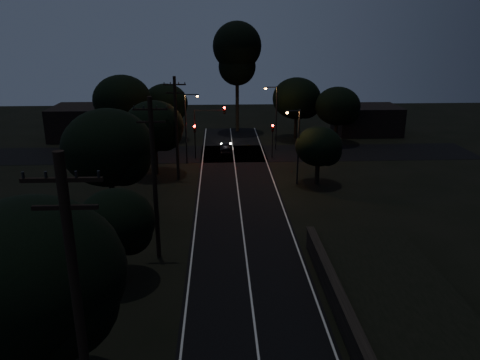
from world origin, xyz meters
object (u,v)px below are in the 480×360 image
tall_pine (237,53)px  utility_pole_mid (154,178)px  signal_left (195,135)px  signal_right (273,135)px  car (226,147)px  signal_mast (209,123)px  streetlight_c (297,142)px  streetlight_b (275,113)px  utility_pole_near (81,335)px  utility_pole_far (176,127)px  streetlight_a (187,124)px

tall_pine → utility_pole_mid: bearing=-99.9°
signal_left → signal_right: bearing=0.0°
signal_right → car: (-5.53, 2.85, -2.21)m
utility_pole_mid → tall_pine: size_ratio=0.70×
signal_right → signal_mast: size_ratio=0.66×
utility_pole_mid → signal_right: utility_pole_mid is taller
tall_pine → signal_mast: bearing=-104.6°
utility_pole_mid → streetlight_c: size_ratio=1.47×
tall_pine → streetlight_b: tall_pine is taller
utility_pole_near → car: size_ratio=3.26×
signal_right → signal_mast: signal_mast is taller
streetlight_b → signal_mast: bearing=-154.0°
utility_pole_far → tall_pine: tall_pine is taller
signal_left → signal_mast: (1.69, 0.00, 1.50)m
signal_left → utility_pole_mid: bearing=-93.2°
utility_pole_far → car: bearing=64.9°
signal_mast → utility_pole_near: bearing=-94.2°
signal_right → streetlight_b: 4.45m
signal_left → streetlight_a: 2.77m
utility_pole_mid → signal_left: 25.19m
tall_pine → streetlight_a: bearing=-110.4°
streetlight_b → car: bearing=-169.5°
streetlight_a → streetlight_c: bearing=-35.7°
signal_mast → streetlight_b: 9.15m
tall_pine → signal_mast: 17.05m
utility_pole_near → utility_pole_mid: (0.00, 17.00, -0.51)m
streetlight_c → tall_pine: bearing=100.9°
utility_pole_near → streetlight_c: utility_pole_near is taller
signal_right → signal_mast: (-7.51, 0.00, 1.50)m
utility_pole_mid → tall_pine: (7.00, 40.00, 5.67)m
utility_pole_mid → utility_pole_far: (0.00, 17.00, -0.25)m
signal_left → signal_right: size_ratio=1.00×
signal_mast → streetlight_a: 3.13m
signal_right → signal_mast: bearing=180.0°
utility_pole_mid → streetlight_b: 31.15m
tall_pine → signal_right: 17.66m
utility_pole_mid → signal_right: (10.60, 24.99, -2.90)m
signal_right → car: size_ratio=1.12×
utility_pole_far → signal_right: size_ratio=2.56×
signal_left → car: 5.15m
signal_left → car: signal_left is taller
utility_pole_near → signal_mast: bearing=85.8°
utility_pole_mid → signal_right: bearing=67.0°
car → streetlight_c: bearing=119.0°
tall_pine → signal_left: tall_pine is taller
utility_pole_far → car: (5.07, 10.84, -4.86)m
tall_pine → car: size_ratio=4.30×
utility_pole_far → tall_pine: 24.76m
tall_pine → streetlight_c: (4.83, -25.00, -7.06)m
signal_mast → car: size_ratio=1.70×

